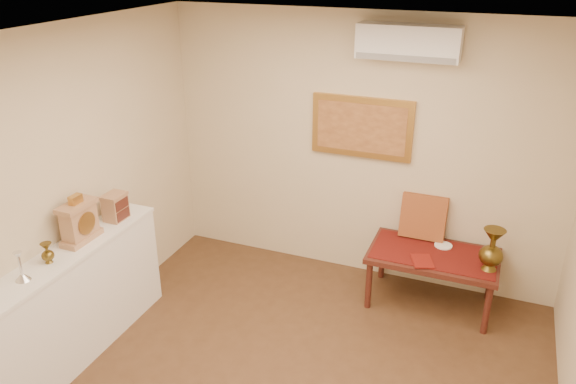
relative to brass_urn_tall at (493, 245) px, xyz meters
The scene contains 16 objects.
ceiling 2.93m from the brass_urn_tall, 127.27° to the right, with size 4.50×4.50×0.00m, color white.
wall_back 1.53m from the brass_urn_tall, 160.55° to the left, with size 4.00×0.02×2.70m, color beige.
wall_left 3.83m from the brass_urn_tall, 152.10° to the right, with size 0.02×4.50×2.70m, color beige.
candlestick 3.85m from the brass_urn_tall, 145.75° to the right, with size 0.11×0.11×0.23m, color silver, non-canonical shape.
brass_urn_small 3.71m from the brass_urn_tall, 149.15° to the right, with size 0.10×0.10×0.22m, color brown, non-canonical shape.
table_cloth 0.57m from the brass_urn_tall, 167.94° to the left, with size 1.14×0.59×0.01m, color #601410.
brass_urn_tall is the anchor object (origin of this frame).
plate 0.57m from the brass_urn_tall, 147.48° to the left, with size 0.17×0.17×0.01m, color white.
menu 0.63m from the brass_urn_tall, behind, with size 0.18×0.25×0.01m, color maroon.
cushion 0.78m from the brass_urn_tall, 149.36° to the left, with size 0.44×0.10×0.44m, color maroon.
display_ledge 3.65m from the brass_urn_tall, 150.81° to the right, with size 0.37×2.02×0.98m.
mantel_clock 3.54m from the brass_urn_tall, 154.48° to the right, with size 0.17×0.36×0.41m.
wooden_chest 3.35m from the brass_urn_tall, 161.03° to the right, with size 0.16×0.21×0.24m.
low_table 0.60m from the brass_urn_tall, 167.94° to the left, with size 1.20×0.70×0.55m.
painting 1.63m from the brass_urn_tall, 161.57° to the left, with size 1.00×0.06×0.60m.
ac_unit 1.93m from the brass_urn_tall, 160.03° to the left, with size 0.90×0.25×0.30m.
Camera 1 is at (1.27, -2.92, 3.23)m, focal length 35.00 mm.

